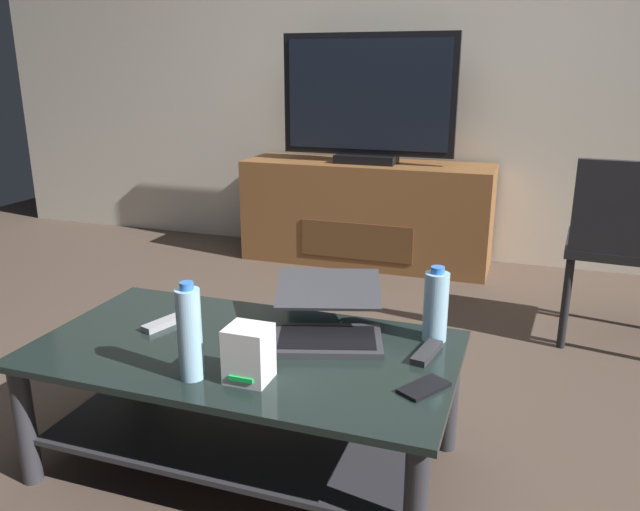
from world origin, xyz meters
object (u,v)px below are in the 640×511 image
at_px(soundbar_remote, 165,323).
at_px(television, 368,102).
at_px(laptop, 328,319).
at_px(cell_phone, 424,387).
at_px(coffee_table, 245,384).
at_px(water_bottle_far, 190,333).
at_px(media_cabinet, 366,213).
at_px(water_bottle_near, 436,306).
at_px(router_box, 249,354).
at_px(dining_chair, 621,241).
at_px(tv_remote, 427,353).

bearing_deg(soundbar_remote, television, 105.45).
height_order(television, laptop, television).
bearing_deg(television, cell_phone, -71.32).
xyz_separation_m(coffee_table, water_bottle_far, (-0.05, -0.22, 0.25)).
bearing_deg(cell_phone, media_cabinet, 139.86).
xyz_separation_m(media_cabinet, water_bottle_near, (0.74, -1.96, 0.20)).
bearing_deg(water_bottle_near, television, 110.83).
bearing_deg(cell_phone, router_box, -136.20).
height_order(coffee_table, soundbar_remote, soundbar_remote).
bearing_deg(television, coffee_table, -84.55).
bearing_deg(cell_phone, coffee_table, -156.76).
xyz_separation_m(dining_chair, cell_phone, (-0.60, -1.41, -0.08)).
distance_m(water_bottle_far, tv_remote, 0.68).
height_order(television, tv_remote, television).
bearing_deg(water_bottle_far, television, 93.80).
bearing_deg(media_cabinet, water_bottle_near, -69.38).
distance_m(media_cabinet, dining_chair, 1.63).
xyz_separation_m(television, tv_remote, (0.74, -2.06, -0.59)).
bearing_deg(soundbar_remote, water_bottle_near, 30.18).
relative_size(coffee_table, soundbar_remote, 7.90).
relative_size(router_box, tv_remote, 0.95).
relative_size(coffee_table, tv_remote, 7.90).
distance_m(water_bottle_near, soundbar_remote, 0.87).
bearing_deg(dining_chair, cell_phone, -113.10).
bearing_deg(laptop, media_cabinet, 101.60).
bearing_deg(tv_remote, water_bottle_near, 99.56).
bearing_deg(television, tv_remote, -70.33).
relative_size(water_bottle_near, tv_remote, 1.47).
distance_m(media_cabinet, laptop, 2.09).
xyz_separation_m(television, water_bottle_far, (0.16, -2.40, -0.47)).
distance_m(television, router_box, 2.44).
xyz_separation_m(coffee_table, cell_phone, (0.56, -0.08, 0.13)).
xyz_separation_m(router_box, soundbar_remote, (-0.42, 0.24, -0.07)).
height_order(laptop, router_box, laptop).
distance_m(media_cabinet, water_bottle_near, 2.11).
bearing_deg(tv_remote, soundbar_remote, -165.93).
distance_m(television, water_bottle_near, 2.13).
relative_size(laptop, tv_remote, 2.75).
bearing_deg(dining_chair, water_bottle_far, -127.86).
height_order(water_bottle_near, soundbar_remote, water_bottle_near).
xyz_separation_m(television, router_box, (0.31, -2.36, -0.53)).
bearing_deg(tv_remote, laptop, -177.35).
bearing_deg(coffee_table, media_cabinet, 95.39).
height_order(coffee_table, cell_phone, cell_phone).
distance_m(television, tv_remote, 2.27).
bearing_deg(water_bottle_near, tv_remote, -90.67).
bearing_deg(dining_chair, soundbar_remote, -139.20).
bearing_deg(tv_remote, coffee_table, -157.05).
distance_m(tv_remote, soundbar_remote, 0.84).
relative_size(laptop, cell_phone, 3.15).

